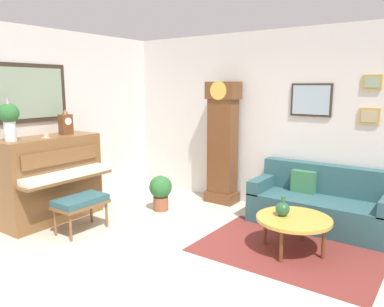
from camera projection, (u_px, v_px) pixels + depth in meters
name	position (u px, v px, depth m)	size (l,w,h in m)	color
ground_plane	(173.00, 261.00, 4.34)	(6.40, 6.00, 0.10)	beige
wall_left	(35.00, 123.00, 5.57)	(0.13, 4.90, 2.80)	silver
wall_back	(265.00, 121.00, 6.00)	(5.30, 0.13, 2.80)	silver
area_rug	(288.00, 250.00, 4.51)	(2.10, 1.50, 0.01)	maroon
piano	(50.00, 178.00, 5.46)	(0.87, 1.44, 1.24)	brown
piano_bench	(81.00, 203.00, 5.03)	(0.42, 0.70, 0.48)	brown
grandfather_clock	(222.00, 146.00, 6.24)	(0.52, 0.34, 2.03)	brown
couch	(321.00, 204.00, 5.26)	(1.90, 0.80, 0.84)	#2D565B
coffee_table	(294.00, 220.00, 4.43)	(0.88, 0.88, 0.42)	gold
mantel_clock	(66.00, 123.00, 5.57)	(0.13, 0.18, 0.38)	brown
flower_vase	(9.00, 117.00, 4.86)	(0.26, 0.26, 0.58)	silver
teacup	(46.00, 136.00, 5.23)	(0.12, 0.12, 0.06)	beige
green_jug	(283.00, 209.00, 4.47)	(0.17, 0.17, 0.24)	#234C33
potted_plant	(161.00, 190.00, 5.92)	(0.36, 0.36, 0.56)	#935138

